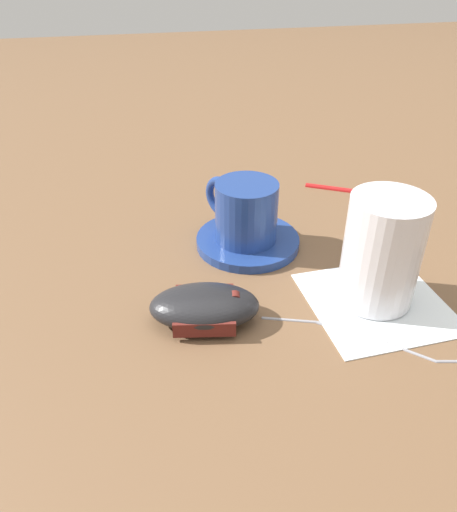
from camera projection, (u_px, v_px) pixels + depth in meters
name	position (u px, v px, depth m)	size (l,w,h in m)	color
ground_plane	(298.00, 252.00, 0.60)	(3.00, 3.00, 0.00)	brown
saucer	(248.00, 241.00, 0.61)	(0.13, 0.13, 0.01)	navy
coffee_cup	(245.00, 211.00, 0.59)	(0.08, 0.10, 0.07)	navy
computer_mouse	(205.00, 306.00, 0.49)	(0.12, 0.08, 0.03)	black
mouse_cable	(434.00, 344.00, 0.47)	(0.31, 0.11, 0.00)	gray
napkin_under_glass	(377.00, 302.00, 0.52)	(0.14, 0.14, 0.00)	white
drinking_glass	(382.00, 251.00, 0.49)	(0.08, 0.08, 0.12)	silver
pen	(359.00, 190.00, 0.73)	(0.14, 0.08, 0.01)	#B21919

